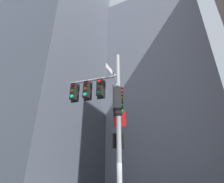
% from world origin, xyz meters
% --- Properties ---
extents(building_tower_left, '(13.19, 13.19, 42.96)m').
position_xyz_m(building_tower_left, '(-14.71, 8.90, 21.48)').
color(building_tower_left, '#4C5460').
rests_on(building_tower_left, ground).
extents(building_mid_block, '(15.90, 15.90, 32.94)m').
position_xyz_m(building_mid_block, '(-0.98, 22.53, 16.47)').
color(building_mid_block, slate).
rests_on(building_mid_block, ground).
extents(signal_pole_assembly, '(3.73, 2.50, 8.45)m').
position_xyz_m(signal_pole_assembly, '(-0.55, -0.33, 5.19)').
color(signal_pole_assembly, '#9EA0A3').
rests_on(signal_pole_assembly, ground).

